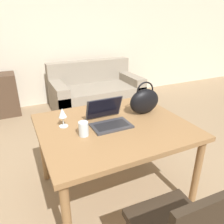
# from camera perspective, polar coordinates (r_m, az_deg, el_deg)

# --- Properties ---
(wall_back) EXTENTS (10.00, 0.06, 2.70)m
(wall_back) POSITION_cam_1_polar(r_m,az_deg,el_deg) (4.25, -17.94, 19.71)
(wall_back) COLOR beige
(wall_back) RESTS_ON ground_plane
(dining_table) EXTENTS (1.23, 1.04, 0.72)m
(dining_table) POSITION_cam_1_polar(r_m,az_deg,el_deg) (1.89, 0.48, -5.41)
(dining_table) COLOR olive
(dining_table) RESTS_ON ground_plane
(couch) EXTENTS (1.57, 0.88, 0.82)m
(couch) POSITION_cam_1_polar(r_m,az_deg,el_deg) (4.04, -4.33, 5.07)
(couch) COLOR gray
(couch) RESTS_ON ground_plane
(laptop) EXTENTS (0.32, 0.29, 0.21)m
(laptop) POSITION_cam_1_polar(r_m,az_deg,el_deg) (1.85, -1.09, -1.36)
(laptop) COLOR #38383D
(laptop) RESTS_ON dining_table
(drinking_glass) EXTENTS (0.08, 0.08, 0.11)m
(drinking_glass) POSITION_cam_1_polar(r_m,az_deg,el_deg) (1.68, -7.45, -4.38)
(drinking_glass) COLOR silver
(drinking_glass) RESTS_ON dining_table
(wine_glass) EXTENTS (0.07, 0.07, 0.16)m
(wine_glass) POSITION_cam_1_polar(r_m,az_deg,el_deg) (1.82, -12.82, -0.49)
(wine_glass) COLOR silver
(wine_glass) RESTS_ON dining_table
(handbag) EXTENTS (0.30, 0.13, 0.31)m
(handbag) POSITION_cam_1_polar(r_m,az_deg,el_deg) (2.05, 8.45, 2.87)
(handbag) COLOR black
(handbag) RESTS_ON dining_table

